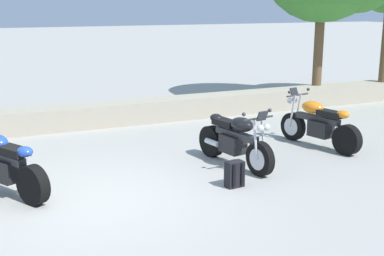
# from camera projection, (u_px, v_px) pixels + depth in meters

# --- Properties ---
(ground_plane) EXTENTS (120.00, 120.00, 0.00)m
(ground_plane) POSITION_uv_depth(u_px,v_px,m) (93.00, 199.00, 7.98)
(ground_plane) COLOR #A3A099
(stone_wall) EXTENTS (36.00, 0.80, 0.55)m
(stone_wall) POSITION_uv_depth(u_px,v_px,m) (46.00, 119.00, 12.18)
(stone_wall) COLOR #A89E89
(stone_wall) RESTS_ON ground
(motorcycle_blue_near_left) EXTENTS (1.19, 1.88, 1.18)m
(motorcycle_blue_near_left) POSITION_uv_depth(u_px,v_px,m) (3.00, 165.00, 8.08)
(motorcycle_blue_near_left) COLOR black
(motorcycle_blue_near_left) RESTS_ON ground
(motorcycle_black_centre) EXTENTS (0.78, 2.05, 1.18)m
(motorcycle_black_centre) POSITION_uv_depth(u_px,v_px,m) (235.00, 141.00, 9.49)
(motorcycle_black_centre) COLOR black
(motorcycle_black_centre) RESTS_ON ground
(motorcycle_orange_far_right) EXTENTS (0.83, 2.04, 1.18)m
(motorcycle_orange_far_right) POSITION_uv_depth(u_px,v_px,m) (318.00, 125.00, 10.76)
(motorcycle_orange_far_right) COLOR black
(motorcycle_orange_far_right) RESTS_ON ground
(rider_backpack) EXTENTS (0.32, 0.28, 0.47)m
(rider_backpack) POSITION_uv_depth(u_px,v_px,m) (234.00, 173.00, 8.45)
(rider_backpack) COLOR black
(rider_backpack) RESTS_ON ground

